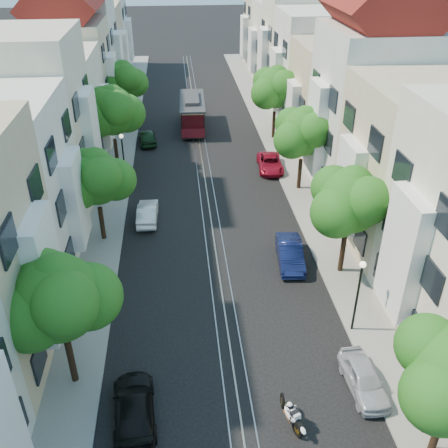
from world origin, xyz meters
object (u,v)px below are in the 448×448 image
object	(u,v)px
parked_car_e_mid	(290,253)
parked_car_e_far	(270,163)
tree_e_c	(304,133)
cable_car	(192,111)
parked_car_w_far	(147,137)
lamp_west	(123,152)
parked_car_e_near	(364,379)
tree_w_a	(60,300)
tree_w_d	(123,81)
tree_e_d	(276,89)
tree_w_b	(97,179)
tree_w_c	(112,112)
sportbike_rider	(291,415)
tree_e_b	(351,202)
parked_car_w_near	(134,407)
parked_car_w_mid	(148,213)
lamp_east	(359,286)

from	to	relation	value
parked_car_e_mid	parked_car_e_far	bearing A→B (deg)	89.99
tree_e_c	parked_car_e_mid	world-z (taller)	tree_e_c
cable_car	parked_car_w_far	distance (m)	5.95
lamp_west	parked_car_e_near	bearing A→B (deg)	-61.21
tree_w_a	tree_w_d	world-z (taller)	tree_w_a
lamp_west	tree_w_d	bearing A→B (deg)	93.44
tree_w_a	tree_e_d	bearing A→B (deg)	63.59
tree_w_b	tree_w_c	bearing A→B (deg)	90.00
sportbike_rider	tree_w_a	bearing A→B (deg)	137.91
tree_e_c	cable_car	world-z (taller)	tree_e_c
tree_e_b	parked_car_w_near	size ratio (longest dim) A/B	1.57
tree_e_b	parked_car_w_far	xyz separation A→B (m)	(-12.16, 21.85, -4.08)
tree_w_b	cable_car	xyz separation A→B (m)	(6.69, 20.63, -2.63)
lamp_west	parked_car_e_near	xyz separation A→B (m)	(11.90, -21.66, -2.25)
lamp_west	tree_e_c	bearing A→B (deg)	-8.49
tree_w_c	parked_car_w_mid	bearing A→B (deg)	-72.62
parked_car_e_far	parked_car_w_mid	xyz separation A→B (m)	(-10.00, -7.56, 0.03)
tree_w_a	parked_car_e_mid	xyz separation A→B (m)	(11.54, 8.23, -4.06)
parked_car_w_mid	tree_e_b	bearing A→B (deg)	149.58
tree_w_b	parked_car_e_far	bearing A→B (deg)	37.58
tree_w_a	lamp_west	size ratio (longest dim) A/B	1.61
parked_car_e_mid	parked_car_e_far	xyz separation A→B (m)	(1.20, 13.57, -0.08)
tree_e_d	parked_car_e_mid	size ratio (longest dim) A/B	1.67
tree_e_b	parked_car_e_far	distance (m)	15.46
sportbike_rider	cable_car	distance (m)	35.98
parked_car_e_mid	tree_e_b	bearing A→B (deg)	-18.24
tree_w_a	tree_w_d	xyz separation A→B (m)	(-0.00, 34.00, -0.13)
lamp_west	parked_car_e_far	size ratio (longest dim) A/B	0.97
lamp_east	parked_car_w_near	bearing A→B (deg)	-158.43
tree_e_b	tree_w_b	world-z (taller)	tree_e_b
lamp_east	parked_car_w_near	distance (m)	11.72
tree_w_b	parked_car_w_far	bearing A→B (deg)	82.44
tree_e_b	parked_car_e_near	size ratio (longest dim) A/B	1.90
lamp_east	sportbike_rider	distance (m)	7.14
parked_car_e_far	parked_car_w_near	size ratio (longest dim) A/B	1.01
cable_car	parked_car_e_far	distance (m)	12.46
lamp_east	sportbike_rider	size ratio (longest dim) A/B	2.43
tree_e_b	lamp_west	distance (m)	18.90
tree_w_c	parked_car_e_near	xyz separation A→B (m)	(12.74, -24.63, -4.47)
parked_car_e_far	parked_car_w_mid	world-z (taller)	parked_car_w_mid
parked_car_e_far	tree_e_b	bearing A→B (deg)	-80.00
tree_e_c	tree_w_d	bearing A→B (deg)	131.99
tree_w_b	parked_car_e_near	size ratio (longest dim) A/B	1.78
tree_w_b	parked_car_w_far	distance (m)	17.41
lamp_east	parked_car_w_near	xyz separation A→B (m)	(-10.70, -4.23, -2.23)
parked_car_e_near	lamp_east	bearing A→B (deg)	76.41
parked_car_w_far	tree_w_a	bearing A→B (deg)	79.48
cable_car	parked_car_e_mid	bearing A→B (deg)	-77.16
tree_e_b	lamp_east	size ratio (longest dim) A/B	1.61
tree_w_d	parked_car_w_near	bearing A→B (deg)	-85.67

